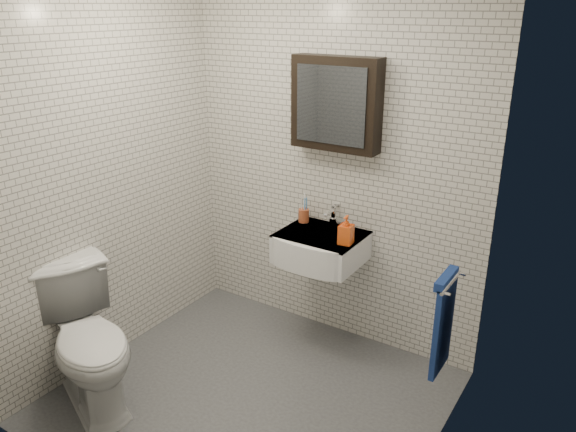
{
  "coord_description": "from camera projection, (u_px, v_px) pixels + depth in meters",
  "views": [
    {
      "loc": [
        1.75,
        -2.29,
        2.31
      ],
      "look_at": [
        -0.01,
        0.45,
        1.07
      ],
      "focal_mm": 35.0,
      "sensor_mm": 36.0,
      "label": 1
    }
  ],
  "objects": [
    {
      "name": "toilet",
      "position": [
        88.0,
        340.0,
        3.35
      ],
      "size": [
        0.94,
        0.76,
        0.84
      ],
      "primitive_type": "imported",
      "rotation": [
        0.0,
        0.0,
        1.17
      ],
      "color": "white",
      "rests_on": "ground"
    },
    {
      "name": "washbasin",
      "position": [
        318.0,
        248.0,
        3.79
      ],
      "size": [
        0.55,
        0.5,
        0.2
      ],
      "color": "white",
      "rests_on": "room_shell"
    },
    {
      "name": "towel_rail",
      "position": [
        444.0,
        320.0,
        2.99
      ],
      "size": [
        0.09,
        0.3,
        0.58
      ],
      "color": "silver",
      "rests_on": "room_shell"
    },
    {
      "name": "room_shell",
      "position": [
        244.0,
        172.0,
        2.98
      ],
      "size": [
        2.22,
        2.02,
        2.51
      ],
      "color": "silver",
      "rests_on": "ground"
    },
    {
      "name": "mirror_cabinet",
      "position": [
        336.0,
        104.0,
        3.6
      ],
      "size": [
        0.6,
        0.15,
        0.6
      ],
      "color": "black",
      "rests_on": "room_shell"
    },
    {
      "name": "soap_bottle",
      "position": [
        346.0,
        230.0,
        3.59
      ],
      "size": [
        0.1,
        0.1,
        0.19
      ],
      "primitive_type": "imported",
      "rotation": [
        0.0,
        0.0,
        0.11
      ],
      "color": "orange",
      "rests_on": "washbasin"
    },
    {
      "name": "ground",
      "position": [
        250.0,
        397.0,
        3.5
      ],
      "size": [
        2.2,
        2.0,
        0.01
      ],
      "primitive_type": "cube",
      "color": "#44474B",
      "rests_on": "ground"
    },
    {
      "name": "faucet",
      "position": [
        333.0,
        217.0,
        3.89
      ],
      "size": [
        0.06,
        0.2,
        0.15
      ],
      "color": "silver",
      "rests_on": "washbasin"
    },
    {
      "name": "toothbrush_cup",
      "position": [
        304.0,
        215.0,
        3.97
      ],
      "size": [
        0.1,
        0.1,
        0.21
      ],
      "rotation": [
        0.0,
        0.0,
        0.42
      ],
      "color": "#A24928",
      "rests_on": "washbasin"
    }
  ]
}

